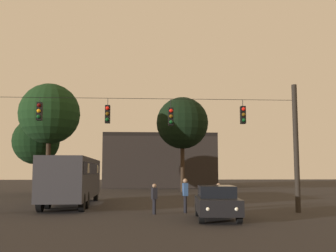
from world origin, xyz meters
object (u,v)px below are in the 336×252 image
object	(u,v)px
tree_right_far	(36,141)
car_near_right	(217,202)
city_bus	(73,176)
pedestrian_crossing_left	(185,193)
tree_left_silhouette	(182,123)
pedestrian_crossing_center	(154,197)
tree_behind_building	(50,114)
pedestrian_crossing_right	(219,196)

from	to	relation	value
tree_right_far	car_near_right	bearing A→B (deg)	-58.49
city_bus	pedestrian_crossing_left	xyz separation A→B (m)	(6.72, -5.01, -0.84)
pedestrian_crossing_left	tree_left_silhouette	xyz separation A→B (m)	(2.10, 22.63, 6.44)
car_near_right	tree_left_silhouette	size ratio (longest dim) A/B	0.43
pedestrian_crossing_left	pedestrian_crossing_center	bearing A→B (deg)	-157.92
tree_left_silhouette	tree_right_far	distance (m)	15.47
tree_behind_building	city_bus	bearing A→B (deg)	-68.98
city_bus	car_near_right	distance (m)	11.34
car_near_right	tree_behind_building	xyz separation A→B (m)	(-11.77, 18.37, 6.54)
city_bus	car_near_right	world-z (taller)	city_bus
pedestrian_crossing_center	car_near_right	bearing A→B (deg)	-41.39
city_bus	pedestrian_crossing_left	bearing A→B (deg)	-36.70
pedestrian_crossing_left	pedestrian_crossing_center	distance (m)	1.80
pedestrian_crossing_center	pedestrian_crossing_right	world-z (taller)	pedestrian_crossing_right
pedestrian_crossing_center	tree_left_silhouette	xyz separation A→B (m)	(3.76, 23.30, 6.61)
pedestrian_crossing_center	pedestrian_crossing_right	distance (m)	3.51
city_bus	pedestrian_crossing_center	bearing A→B (deg)	-48.33
pedestrian_crossing_left	pedestrian_crossing_right	bearing A→B (deg)	-1.25
city_bus	pedestrian_crossing_right	xyz separation A→B (m)	(8.51, -5.05, -1.00)
pedestrian_crossing_left	tree_right_far	distance (m)	24.01
tree_right_far	tree_behind_building	bearing A→B (deg)	-63.41
pedestrian_crossing_right	tree_right_far	xyz separation A→B (m)	(-14.72, 19.83, 4.32)
city_bus	car_near_right	size ratio (longest dim) A/B	2.49
car_near_right	pedestrian_crossing_left	xyz separation A→B (m)	(-1.11, 3.12, 0.23)
tree_behind_building	pedestrian_crossing_center	bearing A→B (deg)	-60.54
city_bus	tree_right_far	bearing A→B (deg)	112.78
city_bus	pedestrian_crossing_right	bearing A→B (deg)	-30.69
car_near_right	pedestrian_crossing_right	world-z (taller)	pedestrian_crossing_right
tree_left_silhouette	pedestrian_crossing_center	bearing A→B (deg)	-99.17
tree_left_silhouette	tree_right_far	size ratio (longest dim) A/B	1.37
city_bus	tree_right_far	world-z (taller)	tree_right_far
car_near_right	tree_right_far	xyz separation A→B (m)	(-14.04, 22.91, 4.39)
pedestrian_crossing_left	tree_behind_building	xyz separation A→B (m)	(-10.66, 15.25, 6.31)
city_bus	pedestrian_crossing_right	size ratio (longest dim) A/B	7.10
car_near_right	pedestrian_crossing_right	distance (m)	3.15
city_bus	pedestrian_crossing_center	world-z (taller)	city_bus
tree_left_silhouette	pedestrian_crossing_left	bearing A→B (deg)	-95.30
pedestrian_crossing_center	tree_behind_building	xyz separation A→B (m)	(-9.00, 15.93, 6.47)
city_bus	tree_behind_building	bearing A→B (deg)	111.02
car_near_right	pedestrian_crossing_center	size ratio (longest dim) A/B	2.88
car_near_right	tree_behind_building	world-z (taller)	tree_behind_building
pedestrian_crossing_left	tree_right_far	size ratio (longest dim) A/B	0.24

